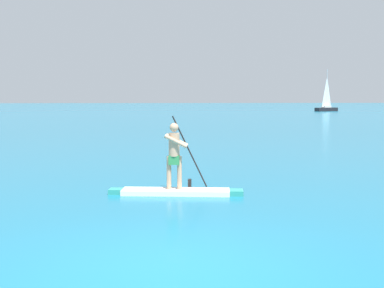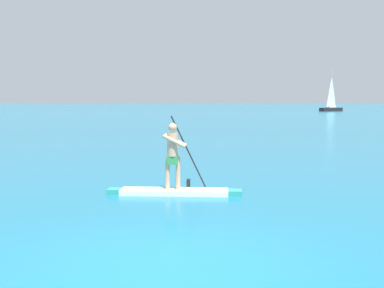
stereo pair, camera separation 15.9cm
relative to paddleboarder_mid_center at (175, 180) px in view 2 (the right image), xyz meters
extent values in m
plane|color=#196B8C|center=(-0.39, -5.14, -0.35)|extent=(440.00, 440.00, 0.00)
cube|color=white|center=(-0.01, -0.01, -0.29)|extent=(2.66, 0.98, 0.12)
cube|color=teal|center=(1.44, -0.22, -0.29)|extent=(0.38, 0.46, 0.12)
cube|color=teal|center=(-1.46, 0.21, -0.29)|extent=(0.37, 0.40, 0.12)
cylinder|color=tan|center=(0.08, -0.02, 0.18)|extent=(0.11, 0.11, 0.81)
cylinder|color=tan|center=(-0.17, 0.02, 0.18)|extent=(0.11, 0.11, 0.81)
cube|color=#338C4C|center=(-0.05, 0.00, 0.49)|extent=(0.29, 0.26, 0.22)
cylinder|color=tan|center=(-0.05, 0.00, 0.86)|extent=(0.26, 0.26, 0.56)
sphere|color=tan|center=(-0.05, 0.00, 1.27)|extent=(0.21, 0.21, 0.21)
cylinder|color=tan|center=(0.03, 0.14, 0.95)|extent=(0.57, 0.18, 0.34)
cylinder|color=tan|center=(-0.02, -0.16, 0.95)|extent=(0.57, 0.18, 0.34)
cylinder|color=black|center=(0.36, 0.34, 0.65)|extent=(0.87, 0.17, 1.78)
cube|color=black|center=(0.36, 0.34, -0.21)|extent=(0.11, 0.21, 0.32)
cube|color=black|center=(31.04, 71.93, -0.03)|extent=(4.76, 3.17, 0.64)
cylinder|color=#B2B2B7|center=(31.04, 71.93, 3.62)|extent=(0.12, 0.12, 6.67)
pyramid|color=white|center=(31.04, 71.93, 3.08)|extent=(1.76, 1.39, 5.38)
cube|color=silver|center=(31.04, 71.93, 0.48)|extent=(1.88, 1.47, 0.38)
camera|label=1|loc=(-0.74, -11.70, 1.98)|focal=45.88mm
camera|label=2|loc=(-0.58, -11.71, 1.98)|focal=45.88mm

